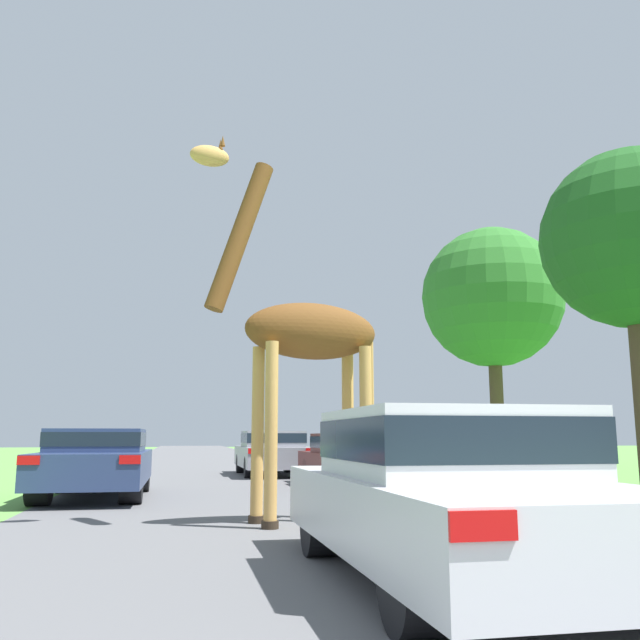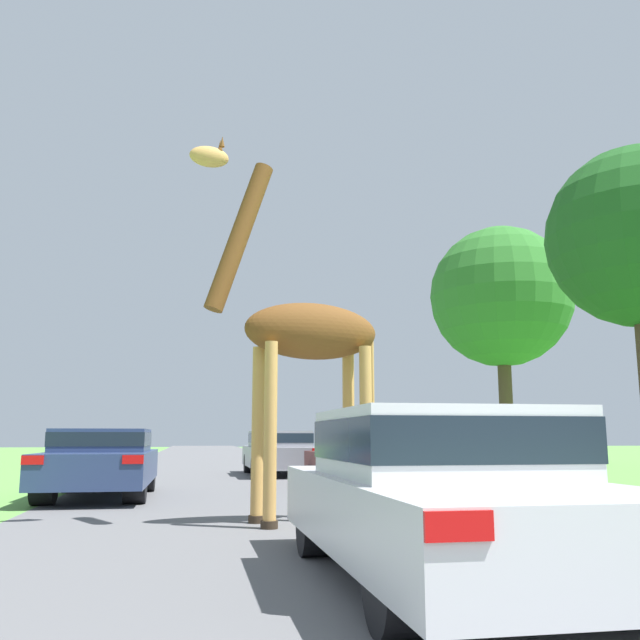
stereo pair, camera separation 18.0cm
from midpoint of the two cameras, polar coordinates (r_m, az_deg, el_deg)
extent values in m
cube|color=#5B5B5E|center=(29.58, -8.10, -11.96)|extent=(7.59, 120.00, 0.00)
cylinder|color=tan|center=(9.08, -3.63, -9.48)|extent=(0.17, 0.17, 2.44)
cylinder|color=#2D2319|center=(9.15, -3.71, -16.82)|extent=(0.23, 0.23, 0.10)
cylinder|color=tan|center=(9.67, -4.73, -9.49)|extent=(0.17, 0.17, 2.44)
cylinder|color=#2D2319|center=(9.74, -4.83, -16.38)|extent=(0.23, 0.23, 0.10)
cylinder|color=tan|center=(9.58, 4.45, -9.49)|extent=(0.17, 0.17, 2.44)
cylinder|color=#2D2319|center=(9.65, 4.54, -16.45)|extent=(0.23, 0.23, 0.10)
cylinder|color=tan|center=(10.14, 2.94, -9.52)|extent=(0.17, 0.17, 2.44)
cylinder|color=#2D2319|center=(10.21, 3.00, -16.09)|extent=(0.23, 0.23, 0.10)
ellipsoid|color=brown|center=(9.71, -0.16, -0.96)|extent=(2.08, 1.07, 0.81)
cylinder|color=brown|center=(9.68, -6.27, 7.02)|extent=(0.99, 0.43, 2.23)
ellipsoid|color=tan|center=(9.96, -8.79, 13.43)|extent=(0.59, 0.34, 0.30)
cylinder|color=tan|center=(10.00, 4.93, -5.05)|extent=(0.06, 0.06, 1.34)
cone|color=brown|center=(10.03, -7.70, 14.68)|extent=(0.07, 0.07, 0.16)
cone|color=brown|center=(10.15, -7.88, 14.38)|extent=(0.07, 0.07, 0.16)
cube|color=silver|center=(5.92, 10.99, -15.70)|extent=(1.91, 4.72, 0.59)
cube|color=silver|center=(5.88, 10.80, -10.13)|extent=(1.72, 2.12, 0.56)
cube|color=#19232D|center=(5.88, 10.79, -9.86)|extent=(1.74, 2.14, 0.33)
cube|color=red|center=(3.42, 13.15, -16.55)|extent=(0.34, 0.03, 0.14)
cylinder|color=black|center=(7.09, 0.66, -16.90)|extent=(0.38, 0.60, 0.60)
cylinder|color=black|center=(7.53, 12.62, -16.25)|extent=(0.38, 0.60, 0.60)
cylinder|color=black|center=(4.38, 8.33, -21.25)|extent=(0.38, 0.60, 0.60)
cylinder|color=black|center=(5.07, 25.88, -18.83)|extent=(0.38, 0.60, 0.60)
cube|color=gray|center=(21.52, -3.19, -11.40)|extent=(1.97, 4.72, 0.61)
cube|color=gray|center=(21.51, -3.18, -9.95)|extent=(1.78, 2.12, 0.48)
cube|color=#19232D|center=(21.51, -3.18, -9.89)|extent=(1.80, 2.14, 0.29)
cube|color=red|center=(19.06, -4.72, -10.94)|extent=(0.36, 0.03, 0.15)
cube|color=red|center=(19.30, 0.16, -10.96)|extent=(0.36, 0.03, 0.15)
cylinder|color=black|center=(22.85, -5.67, -11.93)|extent=(0.39, 0.61, 0.61)
cylinder|color=black|center=(23.03, -1.67, -11.95)|extent=(0.39, 0.61, 0.61)
cylinder|color=black|center=(20.03, -4.97, -12.25)|extent=(0.39, 0.61, 0.61)
cylinder|color=black|center=(20.25, -0.41, -12.26)|extent=(0.39, 0.61, 0.61)
cube|color=navy|center=(14.20, -17.58, -11.72)|extent=(1.92, 4.63, 0.60)
cube|color=navy|center=(14.19, -17.47, -9.63)|extent=(1.73, 2.08, 0.43)
cube|color=#19232D|center=(14.19, -17.47, -9.54)|extent=(1.74, 2.10, 0.26)
cube|color=red|center=(12.03, -22.66, -10.83)|extent=(0.35, 0.03, 0.15)
cube|color=red|center=(11.81, -15.05, -11.28)|extent=(0.35, 0.03, 0.15)
cylinder|color=black|center=(15.69, -19.85, -12.29)|extent=(0.38, 0.67, 0.67)
cylinder|color=black|center=(15.53, -14.13, -12.60)|extent=(0.38, 0.67, 0.67)
cylinder|color=black|center=(12.96, -21.84, -12.83)|extent=(0.38, 0.67, 0.67)
cylinder|color=black|center=(12.77, -14.90, -13.25)|extent=(0.38, 0.67, 0.67)
cube|color=#561914|center=(16.39, 3.41, -12.03)|extent=(1.74, 4.76, 0.54)
cube|color=#561914|center=(16.38, 3.39, -10.30)|extent=(1.56, 2.14, 0.45)
cube|color=#19232D|center=(16.38, 3.39, -10.23)|extent=(1.58, 2.16, 0.27)
cube|color=red|center=(13.89, 2.89, -11.65)|extent=(0.31, 0.03, 0.13)
cube|color=red|center=(14.29, 8.57, -11.51)|extent=(0.31, 0.03, 0.13)
cylinder|color=black|center=(17.65, 0.03, -12.60)|extent=(0.35, 0.62, 0.62)
cylinder|color=black|center=(17.95, 4.50, -12.53)|extent=(0.35, 0.62, 0.62)
cylinder|color=black|center=(14.85, 2.09, -13.13)|extent=(0.35, 0.62, 0.62)
cylinder|color=black|center=(15.21, 7.34, -12.98)|extent=(0.35, 0.62, 0.62)
sphere|color=#1E561E|center=(16.37, 25.62, 6.39)|extent=(3.96, 3.96, 3.96)
cylinder|color=#4C3828|center=(28.06, 15.53, -5.76)|extent=(0.54, 0.54, 5.95)
sphere|color=#2D7028|center=(28.56, 15.18, 1.93)|extent=(5.73, 5.73, 5.73)
camera|label=1|loc=(0.09, -89.47, -0.09)|focal=38.00mm
camera|label=2|loc=(0.09, 90.53, 0.09)|focal=38.00mm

